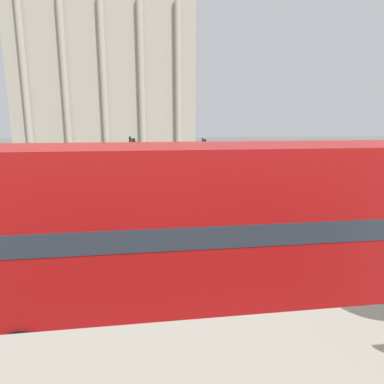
{
  "coord_description": "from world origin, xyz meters",
  "views": [
    {
      "loc": [
        -0.89,
        -2.22,
        4.79
      ],
      "look_at": [
        1.65,
        15.6,
        1.04
      ],
      "focal_mm": 32.0,
      "sensor_mm": 36.0,
      "label": 1
    }
  ],
  "objects_px": {
    "pedestrian_grey": "(158,167)",
    "traffic_light_near": "(90,200)",
    "pedestrian_white": "(105,162)",
    "pedestrian_black": "(68,227)",
    "double_decker_bus": "(217,229)",
    "traffic_light_far": "(204,153)",
    "plaza_building_left": "(107,69)",
    "traffic_light_mid": "(132,162)"
  },
  "relations": [
    {
      "from": "pedestrian_grey",
      "to": "traffic_light_near",
      "type": "bearing_deg",
      "value": 74.1
    },
    {
      "from": "pedestrian_grey",
      "to": "pedestrian_white",
      "type": "distance_m",
      "value": 6.97
    },
    {
      "from": "pedestrian_grey",
      "to": "pedestrian_black",
      "type": "relative_size",
      "value": 1.0
    },
    {
      "from": "pedestrian_grey",
      "to": "pedestrian_black",
      "type": "height_order",
      "value": "pedestrian_black"
    },
    {
      "from": "double_decker_bus",
      "to": "pedestrian_grey",
      "type": "height_order",
      "value": "double_decker_bus"
    },
    {
      "from": "traffic_light_far",
      "to": "pedestrian_black",
      "type": "xyz_separation_m",
      "value": [
        -7.56,
        -14.73,
        -1.24
      ]
    },
    {
      "from": "pedestrian_grey",
      "to": "plaza_building_left",
      "type": "bearing_deg",
      "value": -83.61
    },
    {
      "from": "traffic_light_far",
      "to": "traffic_light_near",
      "type": "bearing_deg",
      "value": -113.06
    },
    {
      "from": "pedestrian_white",
      "to": "plaza_building_left",
      "type": "bearing_deg",
      "value": 178.44
    },
    {
      "from": "traffic_light_mid",
      "to": "pedestrian_grey",
      "type": "xyz_separation_m",
      "value": [
        1.79,
        9.03,
        -1.55
      ]
    },
    {
      "from": "plaza_building_left",
      "to": "pedestrian_black",
      "type": "xyz_separation_m",
      "value": [
        2.41,
        -45.36,
        -11.71
      ]
    },
    {
      "from": "traffic_light_near",
      "to": "pedestrian_white",
      "type": "distance_m",
      "value": 21.8
    },
    {
      "from": "double_decker_bus",
      "to": "pedestrian_grey",
      "type": "distance_m",
      "value": 20.91
    },
    {
      "from": "pedestrian_grey",
      "to": "double_decker_bus",
      "type": "bearing_deg",
      "value": 85.48
    },
    {
      "from": "traffic_light_mid",
      "to": "pedestrian_black",
      "type": "height_order",
      "value": "traffic_light_mid"
    },
    {
      "from": "pedestrian_white",
      "to": "traffic_light_mid",
      "type": "bearing_deg",
      "value": 7.14
    },
    {
      "from": "traffic_light_mid",
      "to": "traffic_light_near",
      "type": "bearing_deg",
      "value": -98.82
    },
    {
      "from": "plaza_building_left",
      "to": "pedestrian_grey",
      "type": "height_order",
      "value": "plaza_building_left"
    },
    {
      "from": "double_decker_bus",
      "to": "traffic_light_far",
      "type": "height_order",
      "value": "double_decker_bus"
    },
    {
      "from": "double_decker_bus",
      "to": "pedestrian_white",
      "type": "bearing_deg",
      "value": 108.69
    },
    {
      "from": "traffic_light_near",
      "to": "traffic_light_mid",
      "type": "height_order",
      "value": "traffic_light_mid"
    },
    {
      "from": "pedestrian_grey",
      "to": "pedestrian_white",
      "type": "relative_size",
      "value": 1.04
    },
    {
      "from": "plaza_building_left",
      "to": "pedestrian_white",
      "type": "distance_m",
      "value": 27.15
    },
    {
      "from": "double_decker_bus",
      "to": "traffic_light_near",
      "type": "relative_size",
      "value": 3.26
    },
    {
      "from": "plaza_building_left",
      "to": "pedestrian_black",
      "type": "height_order",
      "value": "plaza_building_left"
    },
    {
      "from": "traffic_light_mid",
      "to": "traffic_light_far",
      "type": "xyz_separation_m",
      "value": [
        5.41,
        7.85,
        -0.3
      ]
    },
    {
      "from": "traffic_light_near",
      "to": "traffic_light_far",
      "type": "relative_size",
      "value": 0.96
    },
    {
      "from": "plaza_building_left",
      "to": "traffic_light_far",
      "type": "relative_size",
      "value": 7.73
    },
    {
      "from": "pedestrian_white",
      "to": "pedestrian_black",
      "type": "distance_m",
      "value": 20.96
    },
    {
      "from": "double_decker_bus",
      "to": "pedestrian_grey",
      "type": "relative_size",
      "value": 6.07
    },
    {
      "from": "traffic_light_near",
      "to": "traffic_light_far",
      "type": "height_order",
      "value": "traffic_light_far"
    },
    {
      "from": "traffic_light_far",
      "to": "pedestrian_grey",
      "type": "distance_m",
      "value": 4.0
    },
    {
      "from": "traffic_light_mid",
      "to": "pedestrian_white",
      "type": "bearing_deg",
      "value": 102.24
    },
    {
      "from": "pedestrian_grey",
      "to": "pedestrian_white",
      "type": "height_order",
      "value": "pedestrian_grey"
    },
    {
      "from": "pedestrian_black",
      "to": "traffic_light_near",
      "type": "bearing_deg",
      "value": 80.48
    },
    {
      "from": "plaza_building_left",
      "to": "traffic_light_mid",
      "type": "bearing_deg",
      "value": -83.24
    },
    {
      "from": "traffic_light_far",
      "to": "pedestrian_grey",
      "type": "xyz_separation_m",
      "value": [
        -3.62,
        1.18,
        -1.25
      ]
    },
    {
      "from": "traffic_light_mid",
      "to": "pedestrian_white",
      "type": "xyz_separation_m",
      "value": [
        -3.05,
        14.05,
        -1.6
      ]
    },
    {
      "from": "traffic_light_far",
      "to": "pedestrian_black",
      "type": "relative_size",
      "value": 1.94
    },
    {
      "from": "double_decker_bus",
      "to": "pedestrian_black",
      "type": "relative_size",
      "value": 6.05
    },
    {
      "from": "pedestrian_white",
      "to": "pedestrian_black",
      "type": "height_order",
      "value": "pedestrian_black"
    },
    {
      "from": "double_decker_bus",
      "to": "pedestrian_grey",
      "type": "xyz_separation_m",
      "value": [
        -0.46,
        20.86,
        -1.34
      ]
    }
  ]
}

